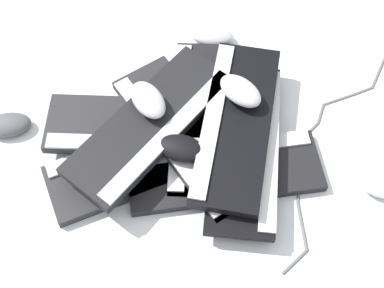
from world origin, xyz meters
TOP-DOWN VIEW (x-y plane):
  - ground_plane at (0.00, 0.00)m, footprint 3.20×3.20m
  - keyboard_0 at (0.05, -0.01)m, footprint 0.46×0.21m
  - keyboard_1 at (-0.09, 0.10)m, footprint 0.36×0.45m
  - keyboard_2 at (-0.08, -0.09)m, footprint 0.28×0.46m
  - keyboard_3 at (-0.02, 0.12)m, footprint 0.21×0.46m
  - keyboard_4 at (-0.03, -0.13)m, footprint 0.45×0.18m
  - keyboard_5 at (-0.02, 0.01)m, footprint 0.42×0.41m
  - keyboard_6 at (-0.02, 0.09)m, footprint 0.46×0.35m
  - keyboard_7 at (0.01, -0.10)m, footprint 0.44×0.16m
  - mouse_1 at (-0.05, 0.44)m, footprint 0.10×0.12m
  - mouse_2 at (0.08, -0.10)m, footprint 0.12×0.13m
  - mouse_3 at (0.31, -0.00)m, footprint 0.07×0.11m
  - mouse_4 at (0.02, 0.11)m, footprint 0.13×0.12m
  - mouse_5 at (-0.08, 0.02)m, footprint 0.08×0.12m
  - cable_1 at (0.03, -0.31)m, footprint 0.63×0.22m

SIDE VIEW (x-z plane):
  - ground_plane at x=0.00m, z-range 0.00..0.00m
  - cable_1 at x=0.03m, z-range 0.00..0.01m
  - keyboard_0 at x=0.05m, z-range 0.00..0.03m
  - keyboard_1 at x=-0.09m, z-range 0.00..0.03m
  - keyboard_2 at x=-0.08m, z-range 0.00..0.03m
  - mouse_1 at x=-0.05m, z-range 0.00..0.04m
  - mouse_3 at x=0.31m, z-range 0.00..0.04m
  - keyboard_3 at x=-0.02m, z-range 0.03..0.06m
  - keyboard_4 at x=-0.03m, z-range 0.03..0.06m
  - keyboard_5 at x=-0.02m, z-range 0.03..0.06m
  - keyboard_6 at x=-0.02m, z-range 0.06..0.09m
  - keyboard_7 at x=0.01m, z-range 0.06..0.09m
  - mouse_5 at x=-0.08m, z-range 0.06..0.10m
  - mouse_2 at x=0.08m, z-range 0.09..0.13m
  - mouse_4 at x=0.02m, z-range 0.09..0.13m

